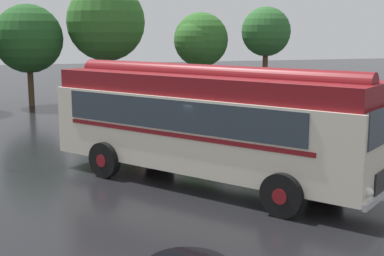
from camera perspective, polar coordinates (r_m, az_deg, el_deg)
ground_plane at (r=16.02m, az=2.36°, el=-5.73°), size 120.00×120.00×0.00m
vintage_bus at (r=15.39m, az=1.64°, el=0.85°), size 8.02×9.52×3.49m
car_near_left at (r=26.70m, az=-5.10°, el=2.59°), size 2.10×4.27×1.66m
car_mid_left at (r=27.72m, az=-0.19°, el=2.91°), size 2.00×4.22×1.66m
tree_left_of_centre at (r=33.02m, az=-16.96°, el=9.13°), size 4.00×4.00×5.97m
tree_centre at (r=33.62m, az=-9.06°, el=11.02°), size 4.75×4.75×7.33m
tree_right_of_centre at (r=34.07m, az=0.77°, el=9.32°), size 3.55×3.44×5.59m
tree_far_right at (r=34.90m, az=7.92°, el=10.22°), size 3.15×3.15×5.95m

